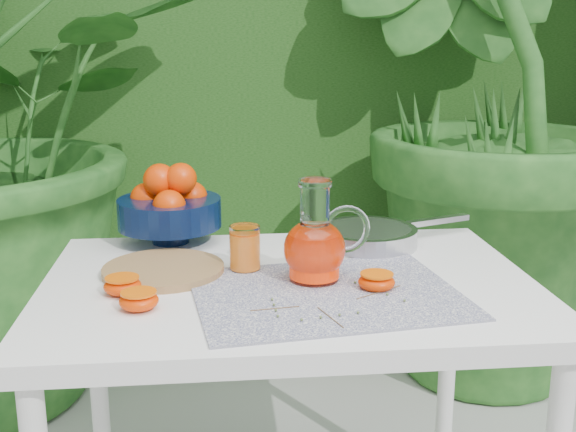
{
  "coord_description": "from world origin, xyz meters",
  "views": [
    {
      "loc": [
        -0.01,
        -1.34,
        1.24
      ],
      "look_at": [
        0.14,
        0.07,
        0.88
      ],
      "focal_mm": 45.0,
      "sensor_mm": 36.0,
      "label": 1
    }
  ],
  "objects": [
    {
      "name": "juice_tumbler",
      "position": [
        0.05,
        0.12,
        0.8
      ],
      "size": [
        0.08,
        0.08,
        0.09
      ],
      "color": "white",
      "rests_on": "white_table"
    },
    {
      "name": "hedge_backdrop",
      "position": [
        0.06,
        2.06,
        1.19
      ],
      "size": [
        8.0,
        1.65,
        2.5
      ],
      "color": "#184413",
      "rests_on": "ground"
    },
    {
      "name": "white_table",
      "position": [
        0.14,
        0.05,
        0.67
      ],
      "size": [
        1.0,
        0.7,
        0.75
      ],
      "color": "white",
      "rests_on": "ground"
    },
    {
      "name": "cutting_board",
      "position": [
        -0.12,
        0.12,
        0.76
      ],
      "size": [
        0.32,
        0.32,
        0.02
      ],
      "primitive_type": "cylinder",
      "rotation": [
        0.0,
        0.0,
        -0.31
      ],
      "color": "#926742",
      "rests_on": "white_table"
    },
    {
      "name": "placemat",
      "position": [
        0.2,
        -0.04,
        0.75
      ],
      "size": [
        0.55,
        0.45,
        0.0
      ],
      "primitive_type": "cube",
      "rotation": [
        0.0,
        0.0,
        0.13
      ],
      "color": "#0C1145",
      "rests_on": "white_table"
    },
    {
      "name": "orange_halves",
      "position": [
        -0.01,
        -0.03,
        0.77
      ],
      "size": [
        0.58,
        0.17,
        0.04
      ],
      "color": "#DE3602",
      "rests_on": "white_table"
    },
    {
      "name": "fruit_bowl",
      "position": [
        -0.12,
        0.35,
        0.84
      ],
      "size": [
        0.26,
        0.26,
        0.19
      ],
      "color": "black",
      "rests_on": "white_table"
    },
    {
      "name": "potted_plant_right",
      "position": [
        0.9,
        1.17,
        1.02
      ],
      "size": [
        2.89,
        2.89,
        2.05
      ],
      "primitive_type": "imported",
      "rotation": [
        0.0,
        0.0,
        2.31
      ],
      "color": "#1E511C",
      "rests_on": "ground"
    },
    {
      "name": "thyme_sprigs",
      "position": [
        0.2,
        -0.11,
        0.76
      ],
      "size": [
        0.3,
        0.22,
        0.01
      ],
      "color": "brown",
      "rests_on": "white_table"
    },
    {
      "name": "juice_pitcher",
      "position": [
        0.19,
        0.04,
        0.83
      ],
      "size": [
        0.18,
        0.14,
        0.21
      ],
      "color": "white",
      "rests_on": "white_table"
    },
    {
      "name": "saute_pan",
      "position": [
        0.35,
        0.28,
        0.77
      ],
      "size": [
        0.43,
        0.3,
        0.04
      ],
      "color": "#B4B3B8",
      "rests_on": "white_table"
    }
  ]
}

